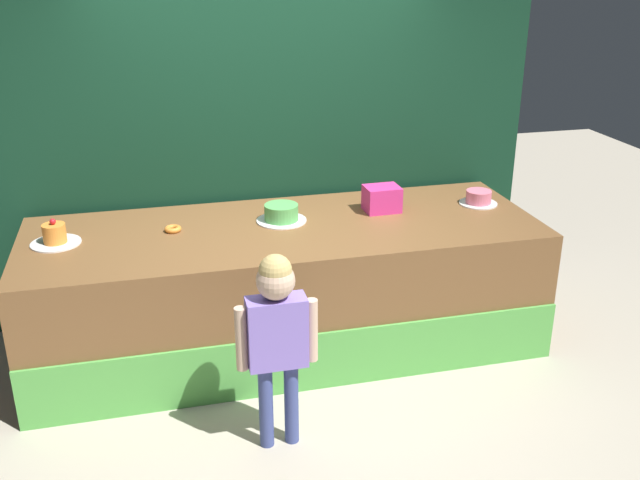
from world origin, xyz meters
The scene contains 9 objects.
ground_plane centered at (0.00, 0.00, 0.00)m, with size 12.00×12.00×0.00m, color #BCB29E.
stage_platform centered at (0.00, 0.61, 0.45)m, with size 3.50×1.26×0.90m.
curtain_backdrop centered at (0.00, 1.34, 1.41)m, with size 4.14×0.08×2.82m, color #113823.
child_figure centered at (-0.27, -0.49, 0.77)m, with size 0.46×0.21×1.19m.
pink_box centered at (0.74, 0.77, 0.99)m, with size 0.25×0.19×0.18m, color #E3338B.
donut centered at (-0.74, 0.72, 0.92)m, with size 0.11×0.11×0.03m, color orange.
cake_left centered at (-1.49, 0.68, 0.96)m, with size 0.32×0.32×0.17m.
cake_center centered at (0.00, 0.73, 0.96)m, with size 0.35×0.35×0.12m.
cake_right centered at (1.49, 0.73, 0.95)m, with size 0.28×0.28×0.10m.
Camera 1 is at (-0.88, -3.88, 2.67)m, focal length 40.44 mm.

